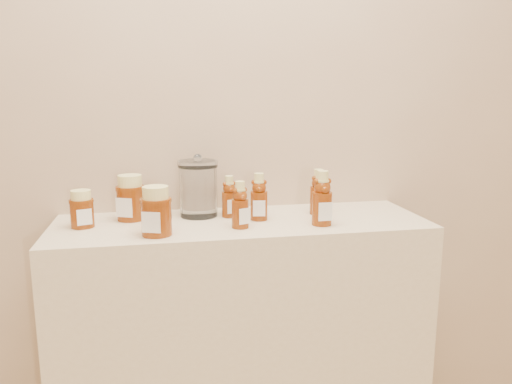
{
  "coord_description": "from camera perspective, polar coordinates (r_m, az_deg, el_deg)",
  "views": [
    {
      "loc": [
        -0.25,
        0.0,
        1.31
      ],
      "look_at": [
        0.04,
        1.52,
        1.0
      ],
      "focal_mm": 35.0,
      "sensor_mm": 36.0,
      "label": 1
    }
  ],
  "objects": [
    {
      "name": "wall_back",
      "position": [
        1.76,
        -2.82,
        12.65
      ],
      "size": [
        3.5,
        0.02,
        2.7
      ],
      "primitive_type": "cube",
      "color": "tan",
      "rests_on": "ground"
    },
    {
      "name": "bear_bottle_back_left",
      "position": [
        1.66,
        -3.08,
        -0.2
      ],
      "size": [
        0.07,
        0.07,
        0.16
      ],
      "primitive_type": null,
      "rotation": [
        0.0,
        0.0,
        0.26
      ],
      "color": "#612307",
      "rests_on": "display_table"
    },
    {
      "name": "bear_bottle_front_right",
      "position": [
        1.56,
        7.59,
        -0.29
      ],
      "size": [
        0.07,
        0.07,
        0.19
      ],
      "primitive_type": null,
      "rotation": [
        0.0,
        0.0,
        0.02
      ],
      "color": "#612307",
      "rests_on": "display_table"
    },
    {
      "name": "bear_bottle_back_right",
      "position": [
        1.7,
        7.14,
        0.36
      ],
      "size": [
        0.07,
        0.07,
        0.18
      ],
      "primitive_type": null,
      "rotation": [
        0.0,
        0.0,
        0.19
      ],
      "color": "#612307",
      "rests_on": "display_table"
    },
    {
      "name": "display_table",
      "position": [
        1.79,
        -1.57,
        -17.42
      ],
      "size": [
        1.2,
        0.4,
        0.9
      ],
      "primitive_type": "cube",
      "color": "beige",
      "rests_on": "ground"
    },
    {
      "name": "bear_bottle_front_left",
      "position": [
        1.52,
        -1.83,
        -1.11
      ],
      "size": [
        0.07,
        0.07,
        0.16
      ],
      "primitive_type": null,
      "rotation": [
        0.0,
        0.0,
        0.36
      ],
      "color": "#612307",
      "rests_on": "display_table"
    },
    {
      "name": "honey_jar_front",
      "position": [
        1.47,
        -11.33,
        -2.13
      ],
      "size": [
        0.12,
        0.12,
        0.14
      ],
      "primitive_type": null,
      "rotation": [
        0.0,
        0.0,
        -0.34
      ],
      "color": "#612307",
      "rests_on": "display_table"
    },
    {
      "name": "glass_canister",
      "position": [
        1.67,
        -6.61,
        0.67
      ],
      "size": [
        0.16,
        0.16,
        0.2
      ],
      "primitive_type": null,
      "rotation": [
        0.0,
        0.0,
        -0.27
      ],
      "color": "white",
      "rests_on": "display_table"
    },
    {
      "name": "honey_jar_left",
      "position": [
        1.62,
        -19.29,
        -1.82
      ],
      "size": [
        0.09,
        0.09,
        0.12
      ],
      "primitive_type": null,
      "rotation": [
        0.0,
        0.0,
        0.32
      ],
      "color": "#612307",
      "rests_on": "display_table"
    },
    {
      "name": "bear_bottle_back_mid",
      "position": [
        1.61,
        0.35,
        -0.18
      ],
      "size": [
        0.07,
        0.07,
        0.17
      ],
      "primitive_type": null,
      "rotation": [
        0.0,
        0.0,
        -0.19
      ],
      "color": "#612307",
      "rests_on": "display_table"
    },
    {
      "name": "honey_jar_back",
      "position": [
        1.67,
        -14.14,
        -0.62
      ],
      "size": [
        0.12,
        0.12,
        0.15
      ],
      "primitive_type": null,
      "rotation": [
        0.0,
        0.0,
        -0.43
      ],
      "color": "#612307",
      "rests_on": "display_table"
    }
  ]
}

